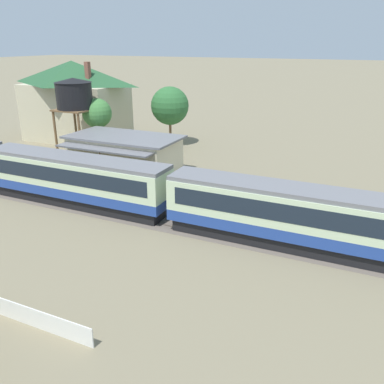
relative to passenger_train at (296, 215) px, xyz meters
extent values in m
cube|color=#234293|center=(-0.27, 0.00, -1.01)|extent=(17.11, 2.95, 0.80)
cube|color=beige|center=(-0.27, 0.00, 0.47)|extent=(17.11, 2.95, 2.17)
cube|color=#192330|center=(-0.27, 0.00, 0.58)|extent=(15.74, 2.99, 1.21)
cube|color=slate|center=(-0.27, 0.00, 1.71)|extent=(17.11, 2.77, 0.30)
cube|color=black|center=(-0.27, 0.00, -1.85)|extent=(16.43, 2.54, 0.88)
cylinder|color=black|center=(5.38, -0.72, -1.86)|extent=(0.90, 0.18, 0.90)
cylinder|color=black|center=(5.38, 0.72, -1.86)|extent=(0.90, 0.18, 0.90)
cylinder|color=black|center=(-5.91, -0.72, -1.86)|extent=(0.90, 0.18, 0.90)
cylinder|color=black|center=(-5.91, 0.72, -1.86)|extent=(0.90, 0.18, 0.90)
cube|color=#234293|center=(-18.25, 0.00, -1.01)|extent=(17.11, 2.95, 0.80)
cube|color=beige|center=(-18.25, 0.00, 0.47)|extent=(17.11, 2.95, 2.17)
cube|color=#192330|center=(-18.25, 0.00, 0.58)|extent=(15.74, 2.99, 1.21)
cube|color=slate|center=(-18.25, 0.00, 1.71)|extent=(17.11, 2.77, 0.30)
cube|color=black|center=(-18.25, 0.00, -1.85)|extent=(16.43, 2.54, 0.88)
cylinder|color=black|center=(-12.60, -0.72, -1.86)|extent=(0.90, 0.18, 0.90)
cylinder|color=black|center=(-12.60, 0.72, -1.86)|extent=(0.90, 0.18, 0.90)
cylinder|color=black|center=(-23.89, -0.72, -1.86)|extent=(0.90, 0.18, 0.90)
cylinder|color=black|center=(-23.89, 0.72, -1.86)|extent=(0.90, 0.18, 0.90)
cube|color=#665B51|center=(-5.75, 0.00, -2.30)|extent=(132.07, 3.60, 0.01)
cube|color=#4C4238|center=(-5.75, -0.72, -2.29)|extent=(132.07, 0.12, 0.04)
cube|color=#4C4238|center=(-5.75, 0.72, -2.29)|extent=(132.07, 0.12, 0.04)
cube|color=beige|center=(-19.50, 9.40, -0.50)|extent=(10.79, 5.60, 3.62)
cube|color=slate|center=(-19.50, 9.40, 1.41)|extent=(11.66, 6.05, 0.20)
cube|color=slate|center=(-19.50, 5.80, 0.91)|extent=(10.36, 1.60, 0.16)
cylinder|color=brown|center=(-19.50, 5.20, -0.74)|extent=(0.14, 0.14, 3.14)
cube|color=beige|center=(-33.65, 19.04, 1.46)|extent=(13.46, 7.49, 7.54)
pyramid|color=#23512D|center=(-33.65, 19.04, 6.73)|extent=(14.54, 8.09, 2.99)
cube|color=brown|center=(-29.88, 17.54, 6.88)|extent=(0.56, 0.56, 2.69)
cylinder|color=brown|center=(-26.18, 14.08, 0.42)|extent=(0.28, 0.28, 5.46)
cylinder|color=brown|center=(-29.72, 14.08, 0.42)|extent=(0.28, 0.28, 5.46)
cylinder|color=brown|center=(-26.18, 10.54, 0.42)|extent=(0.28, 0.28, 5.46)
cylinder|color=brown|center=(-29.72, 10.54, 0.42)|extent=(0.28, 0.28, 5.46)
cube|color=brown|center=(-27.95, 12.31, 3.23)|extent=(4.04, 4.04, 0.16)
cylinder|color=black|center=(-27.95, 12.31, 4.79)|extent=(4.06, 4.06, 2.95)
cone|color=black|center=(-27.95, 12.31, 6.52)|extent=(4.27, 4.27, 0.50)
cylinder|color=brown|center=(-20.69, 21.91, -0.49)|extent=(0.33, 0.33, 3.64)
sphere|color=#2D6633|center=(-20.69, 21.91, 2.79)|extent=(4.89, 4.89, 4.89)
cylinder|color=brown|center=(-26.08, 13.79, -0.32)|extent=(0.33, 0.33, 3.98)
sphere|color=#427F3D|center=(-26.08, 13.79, 2.70)|extent=(3.44, 3.44, 3.44)
camera|label=1|loc=(3.96, -25.00, 10.71)|focal=38.00mm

